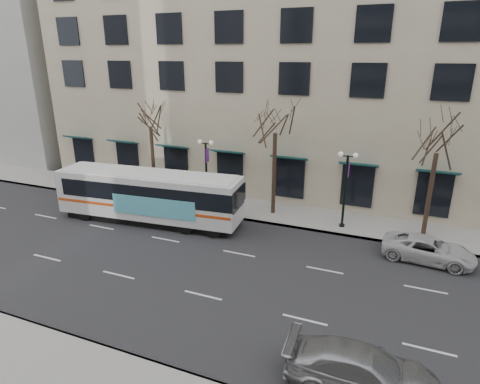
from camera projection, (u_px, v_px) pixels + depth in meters
The scene contains 12 objects.
ground at pixel (223, 273), 21.38m from camera, with size 160.00×160.00×0.00m, color black.
sidewalk_far at pixel (343, 223), 27.46m from camera, with size 80.00×4.00×0.15m, color gray.
building_hotel at pixel (296, 42), 36.53m from camera, with size 40.00×20.00×24.00m, color tan.
building_far_upblock at pixel (8, 28), 48.66m from camera, with size 28.00×20.00×28.00m, color #999993.
tree_far_left at pixel (150, 114), 30.44m from camera, with size 3.60×3.60×8.34m.
tree_far_mid at pixel (276, 119), 26.82m from camera, with size 3.60×3.60×8.55m.
tree_far_right at pixel (439, 137), 23.42m from camera, with size 3.60×3.60×8.06m.
lamp_post_left at pixel (206, 170), 29.36m from camera, with size 1.22×0.45×5.21m.
lamp_post_right at pixel (345, 187), 25.81m from camera, with size 1.22×0.45×5.21m.
city_bus at pixel (150, 195), 27.34m from camera, with size 13.10×3.95×3.50m.
silver_car at pixel (363, 371), 13.73m from camera, with size 2.18×5.35×1.55m, color #989A9F.
white_pickup at pixel (428, 249), 22.43m from camera, with size 2.26×4.91×1.36m, color #BCBCBC.
Camera 1 is at (7.92, -17.06, 11.09)m, focal length 30.00 mm.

